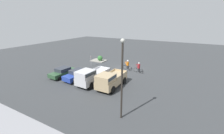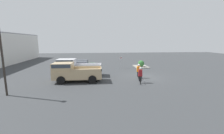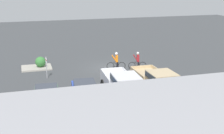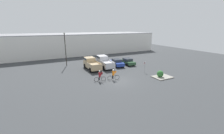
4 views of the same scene
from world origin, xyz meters
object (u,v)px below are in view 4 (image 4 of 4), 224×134
at_px(sedan_0, 117,62).
at_px(fire_lane_sign, 145,66).
at_px(sedan_1, 128,61).
at_px(pickup_truck_0, 91,63).
at_px(cyclist_1, 100,76).
at_px(shrub, 160,74).
at_px(cyclist_0, 113,74).
at_px(lamppost, 65,47).
at_px(pickup_truck_1, 104,62).

height_order(sedan_0, fire_lane_sign, fire_lane_sign).
bearing_deg(sedan_1, pickup_truck_0, 179.24).
bearing_deg(cyclist_1, shrub, -17.13).
bearing_deg(cyclist_0, sedan_0, 57.62).
height_order(fire_lane_sign, lamppost, lamppost).
bearing_deg(sedan_1, pickup_truck_1, 177.21).
xyz_separation_m(cyclist_0, lamppost, (-4.74, 12.61, 3.20)).
relative_size(sedan_1, cyclist_0, 2.36).
bearing_deg(lamppost, sedan_0, -28.47).
bearing_deg(pickup_truck_1, cyclist_1, -118.83).
bearing_deg(lamppost, shrub, -51.45).
relative_size(sedan_0, shrub, 4.17).
xyz_separation_m(pickup_truck_1, lamppost, (-6.71, 4.78, 2.95)).
xyz_separation_m(cyclist_0, cyclist_1, (-2.13, 0.39, -0.01)).
height_order(sedan_1, cyclist_0, cyclist_0).
bearing_deg(pickup_truck_1, sedan_1, -2.79).
distance_m(sedan_0, cyclist_1, 9.87).
bearing_deg(shrub, pickup_truck_0, 128.73).
relative_size(sedan_1, shrub, 4.14).
relative_size(cyclist_1, fire_lane_sign, 0.87).
xyz_separation_m(sedan_1, cyclist_0, (-7.54, -7.57, 0.22)).
height_order(pickup_truck_0, cyclist_0, pickup_truck_0).
bearing_deg(lamppost, sedan_1, -22.35).
distance_m(cyclist_0, shrub, 7.74).
bearing_deg(lamppost, pickup_truck_0, -51.83).
relative_size(sedan_1, fire_lane_sign, 2.14).
bearing_deg(pickup_truck_0, pickup_truck_1, 3.25).
height_order(pickup_truck_0, sedan_0, pickup_truck_0).
xyz_separation_m(pickup_truck_0, sedan_1, (8.40, -0.11, -0.44)).
bearing_deg(cyclist_1, sedan_1, 36.56).
bearing_deg(fire_lane_sign, pickup_truck_1, 126.65).
bearing_deg(shrub, cyclist_0, 161.01).
bearing_deg(sedan_1, cyclist_1, -143.44).
relative_size(cyclist_0, cyclist_1, 1.04).
bearing_deg(lamppost, cyclist_0, -69.40).
relative_size(sedan_0, cyclist_0, 2.38).
bearing_deg(pickup_truck_1, cyclist_0, -104.09).
height_order(sedan_0, lamppost, lamppost).
relative_size(pickup_truck_0, sedan_0, 1.19).
distance_m(sedan_0, lamppost, 11.29).
relative_size(pickup_truck_0, lamppost, 0.75).
height_order(sedan_1, fire_lane_sign, fire_lane_sign).
xyz_separation_m(sedan_0, shrub, (2.58, -9.99, -0.07)).
xyz_separation_m(cyclist_1, fire_lane_sign, (9.12, 0.69, 0.35)).
distance_m(cyclist_0, cyclist_1, 2.17).
relative_size(pickup_truck_1, lamppost, 0.81).
distance_m(sedan_0, fire_lane_sign, 6.80).
distance_m(pickup_truck_1, cyclist_0, 8.08).
xyz_separation_m(pickup_truck_0, sedan_0, (5.60, -0.20, -0.37)).
relative_size(pickup_truck_1, shrub, 5.34).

